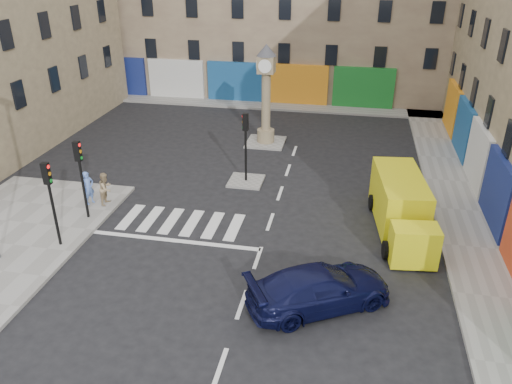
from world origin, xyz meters
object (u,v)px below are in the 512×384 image
(traffic_light_left_far, at_px, (80,168))
(yellow_van, at_px, (401,206))
(navy_sedan, at_px, (320,288))
(pedestrian_blue, at_px, (88,188))
(traffic_light_left_near, at_px, (50,191))
(pedestrian_tan, at_px, (106,188))
(traffic_light_island, at_px, (246,137))
(clock_pillar, at_px, (266,89))

(traffic_light_left_far, distance_m, yellow_van, 14.24)
(navy_sedan, height_order, pedestrian_blue, pedestrian_blue)
(traffic_light_left_near, relative_size, pedestrian_blue, 2.23)
(pedestrian_tan, bearing_deg, traffic_light_left_near, 178.87)
(traffic_light_left_far, distance_m, navy_sedan, 11.86)
(pedestrian_blue, distance_m, pedestrian_tan, 0.83)
(navy_sedan, relative_size, pedestrian_blue, 3.11)
(traffic_light_island, bearing_deg, pedestrian_blue, -148.94)
(traffic_light_island, xyz_separation_m, navy_sedan, (4.66, -9.51, -1.84))
(traffic_light_left_far, height_order, clock_pillar, clock_pillar)
(traffic_light_left_far, relative_size, traffic_light_island, 1.00)
(traffic_light_left_far, relative_size, pedestrian_tan, 2.31)
(traffic_light_left_near, relative_size, traffic_light_left_far, 1.00)
(clock_pillar, distance_m, pedestrian_blue, 12.48)
(pedestrian_blue, relative_size, pedestrian_tan, 1.03)
(traffic_light_left_near, distance_m, traffic_light_left_far, 2.40)
(clock_pillar, distance_m, pedestrian_tan, 11.93)
(pedestrian_tan, bearing_deg, yellow_van, -85.20)
(navy_sedan, relative_size, pedestrian_tan, 3.21)
(traffic_light_left_far, height_order, navy_sedan, traffic_light_left_far)
(yellow_van, bearing_deg, traffic_light_left_far, -179.19)
(yellow_van, bearing_deg, navy_sedan, -123.97)
(traffic_light_left_near, xyz_separation_m, pedestrian_blue, (-0.55, 3.68, -1.64))
(clock_pillar, bearing_deg, yellow_van, -50.85)
(pedestrian_blue, bearing_deg, traffic_light_island, -33.87)
(traffic_light_left_near, height_order, traffic_light_left_far, same)
(clock_pillar, height_order, navy_sedan, clock_pillar)
(traffic_light_left_near, distance_m, navy_sedan, 11.25)
(yellow_van, xyz_separation_m, pedestrian_blue, (-14.58, -0.62, -0.15))
(clock_pillar, distance_m, yellow_van, 12.49)
(traffic_light_left_far, bearing_deg, clock_pillar, 61.06)
(clock_pillar, xyz_separation_m, navy_sedan, (4.66, -15.50, -2.80))
(traffic_light_island, bearing_deg, navy_sedan, -63.87)
(clock_pillar, height_order, yellow_van, clock_pillar)
(traffic_light_island, distance_m, clock_pillar, 6.07)
(traffic_light_left_near, bearing_deg, clock_pillar, 65.45)
(clock_pillar, xyz_separation_m, pedestrian_blue, (-6.85, -10.12, -2.57))
(traffic_light_left_near, distance_m, pedestrian_tan, 4.19)
(navy_sedan, height_order, pedestrian_tan, pedestrian_tan)
(traffic_light_island, relative_size, navy_sedan, 0.72)
(traffic_light_left_near, xyz_separation_m, yellow_van, (14.04, 4.29, -1.49))
(traffic_light_left_far, height_order, pedestrian_tan, traffic_light_left_far)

